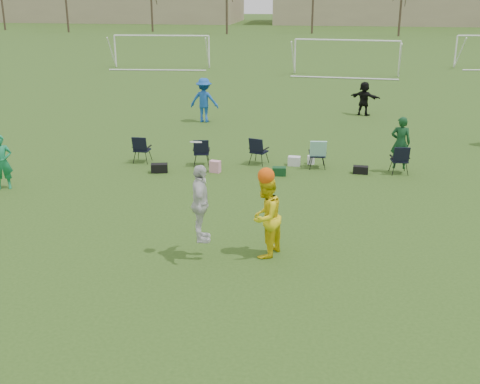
% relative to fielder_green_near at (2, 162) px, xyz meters
% --- Properties ---
extents(ground, '(260.00, 260.00, 0.00)m').
position_rel_fielder_green_near_xyz_m(ground, '(6.77, -4.65, -0.85)').
color(ground, '#2C4D18').
rests_on(ground, ground).
extents(fielder_green_near, '(0.74, 0.63, 1.71)m').
position_rel_fielder_green_near_xyz_m(fielder_green_near, '(0.00, 0.00, 0.00)').
color(fielder_green_near, '#167F4D').
rests_on(fielder_green_near, ground).
extents(fielder_blue, '(1.34, 0.81, 2.02)m').
position_rel_fielder_green_near_xyz_m(fielder_blue, '(4.12, 10.48, 0.16)').
color(fielder_blue, '#164DAB').
rests_on(fielder_blue, ground).
extents(fielder_black, '(1.58, 1.11, 1.64)m').
position_rel_fielder_green_near_xyz_m(fielder_black, '(11.46, 13.17, -0.03)').
color(fielder_black, black).
rests_on(fielder_black, ground).
extents(center_contest, '(2.26, 1.49, 2.78)m').
position_rel_fielder_green_near_xyz_m(center_contest, '(8.02, -3.79, 0.28)').
color(center_contest, silver).
rests_on(center_contest, ground).
extents(sideline_setup, '(9.58, 2.15, 1.92)m').
position_rel_fielder_green_near_xyz_m(sideline_setup, '(8.55, 3.59, -0.29)').
color(sideline_setup, '#103C1C').
rests_on(sideline_setup, ground).
extents(goal_left, '(7.39, 0.76, 2.46)m').
position_rel_fielder_green_near_xyz_m(goal_left, '(-3.23, 29.35, 1.07)').
color(goal_left, white).
rests_on(goal_left, ground).
extents(goal_mid, '(7.40, 0.63, 2.46)m').
position_rel_fielder_green_near_xyz_m(goal_mid, '(10.77, 27.35, 1.07)').
color(goal_mid, white).
rests_on(goal_mid, ground).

